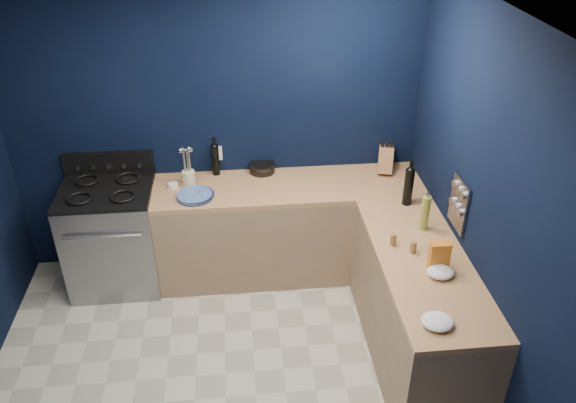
{
  "coord_description": "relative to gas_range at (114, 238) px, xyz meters",
  "views": [
    {
      "loc": [
        0.17,
        -2.81,
        3.34
      ],
      "look_at": [
        0.55,
        1.0,
        1.0
      ],
      "focal_mm": 35.94,
      "sensor_mm": 36.0,
      "label": 1
    }
  ],
  "objects": [
    {
      "name": "backguard",
      "position": [
        0.0,
        0.3,
        0.58
      ],
      "size": [
        0.76,
        0.06,
        0.2
      ],
      "primitive_type": "cube",
      "color": "black",
      "rests_on": "gas_range"
    },
    {
      "name": "lemon_basket",
      "position": [
        1.32,
        0.27,
        0.48
      ],
      "size": [
        0.23,
        0.23,
        0.09
      ],
      "primitive_type": "cylinder",
      "rotation": [
        0.0,
        0.0,
        -0.04
      ],
      "color": "black",
      "rests_on": "top_back"
    },
    {
      "name": "spice_panel",
      "position": [
        2.67,
        -0.87,
        0.72
      ],
      "size": [
        0.02,
        0.28,
        0.38
      ],
      "primitive_type": "cube",
      "color": "gray",
      "rests_on": "wall_right"
    },
    {
      "name": "ramekin",
      "position": [
        0.55,
        0.08,
        0.46
      ],
      "size": [
        0.11,
        0.11,
        0.03
      ],
      "primitive_type": "cylinder",
      "rotation": [
        0.0,
        0.0,
        0.38
      ],
      "color": "white",
      "rests_on": "top_back"
    },
    {
      "name": "cab_back",
      "position": [
        1.53,
        0.02,
        -0.03
      ],
      "size": [
        2.3,
        0.63,
        0.86
      ],
      "primitive_type": "cube",
      "color": "#917559",
      "rests_on": "floor"
    },
    {
      "name": "gas_range",
      "position": [
        0.0,
        0.0,
        0.0
      ],
      "size": [
        0.76,
        0.66,
        0.92
      ],
      "primitive_type": "cube",
      "color": "gray",
      "rests_on": "floor"
    },
    {
      "name": "floor",
      "position": [
        0.93,
        -1.42,
        -0.47
      ],
      "size": [
        3.5,
        3.5,
        0.02
      ],
      "primitive_type": "cube",
      "color": "#B7B3A0",
      "rests_on": "ground"
    },
    {
      "name": "ceiling",
      "position": [
        0.93,
        -1.42,
        2.15
      ],
      "size": [
        3.5,
        3.5,
        0.02
      ],
      "primitive_type": "cube",
      "color": "silver",
      "rests_on": "ground"
    },
    {
      "name": "oven_door",
      "position": [
        0.0,
        -0.32,
        -0.01
      ],
      "size": [
        0.59,
        0.02,
        0.42
      ],
      "primitive_type": "cube",
      "color": "black",
      "rests_on": "gas_range"
    },
    {
      "name": "top_right",
      "position": [
        2.37,
        -1.13,
        0.42
      ],
      "size": [
        0.63,
        1.67,
        0.04
      ],
      "primitive_type": "cube",
      "color": "brown",
      "rests_on": "cab_right"
    },
    {
      "name": "wine_bottle_right",
      "position": [
        2.45,
        -0.39,
        0.59
      ],
      "size": [
        0.1,
        0.1,
        0.31
      ],
      "primitive_type": "cylinder",
      "rotation": [
        0.0,
        0.0,
        0.31
      ],
      "color": "black",
      "rests_on": "top_right"
    },
    {
      "name": "plate_stack",
      "position": [
        0.74,
        -0.12,
        0.46
      ],
      "size": [
        0.32,
        0.32,
        0.04
      ],
      "primitive_type": "cylinder",
      "rotation": [
        0.0,
        0.0,
        0.13
      ],
      "color": "#3F4995",
      "rests_on": "top_back"
    },
    {
      "name": "wine_bottle_back",
      "position": [
        0.91,
        0.27,
        0.58
      ],
      "size": [
        0.09,
        0.09,
        0.27
      ],
      "primitive_type": "cylinder",
      "rotation": [
        0.0,
        0.0,
        0.35
      ],
      "color": "black",
      "rests_on": "top_back"
    },
    {
      "name": "towel_end",
      "position": [
        2.25,
        -1.77,
        0.47
      ],
      "size": [
        0.25,
        0.24,
        0.06
      ],
      "primitive_type": "ellipsoid",
      "rotation": [
        0.0,
        0.0,
        0.39
      ],
      "color": "white",
      "rests_on": "top_right"
    },
    {
      "name": "towel_front",
      "position": [
        2.42,
        -1.31,
        0.47
      ],
      "size": [
        0.19,
        0.16,
        0.06
      ],
      "primitive_type": "ellipsoid",
      "rotation": [
        0.0,
        0.0,
        -0.05
      ],
      "color": "white",
      "rests_on": "top_right"
    },
    {
      "name": "spice_jar_far",
      "position": [
        2.31,
        -1.03,
        0.49
      ],
      "size": [
        0.05,
        0.05,
        0.09
      ],
      "primitive_type": "cylinder",
      "rotation": [
        0.0,
        0.0,
        0.09
      ],
      "color": "olive",
      "rests_on": "top_right"
    },
    {
      "name": "cab_right",
      "position": [
        2.37,
        -1.13,
        -0.03
      ],
      "size": [
        0.63,
        1.67,
        0.86
      ],
      "primitive_type": "cube",
      "color": "#917559",
      "rests_on": "floor"
    },
    {
      "name": "oil_bottle",
      "position": [
        2.47,
        -0.75,
        0.58
      ],
      "size": [
        0.09,
        0.09,
        0.28
      ],
      "primitive_type": "cylinder",
      "rotation": [
        0.0,
        0.0,
        -0.43
      ],
      "color": "olive",
      "rests_on": "top_right"
    },
    {
      "name": "spice_jar_near",
      "position": [
        2.19,
        -0.93,
        0.49
      ],
      "size": [
        0.06,
        0.06,
        0.09
      ],
      "primitive_type": "cylinder",
      "rotation": [
        0.0,
        0.0,
        0.39
      ],
      "color": "olive",
      "rests_on": "top_right"
    },
    {
      "name": "wall_outlet",
      "position": [
        0.93,
        0.32,
        0.62
      ],
      "size": [
        0.09,
        0.02,
        0.13
      ],
      "primitive_type": "cube",
      "color": "white",
      "rests_on": "wall_back"
    },
    {
      "name": "utensil_crock",
      "position": [
        0.69,
        0.09,
        0.51
      ],
      "size": [
        0.12,
        0.12,
        0.13
      ],
      "primitive_type": "cylinder",
      "rotation": [
        0.0,
        0.0,
        -0.13
      ],
      "color": "#EAE9BD",
      "rests_on": "top_back"
    },
    {
      "name": "wall_back",
      "position": [
        0.93,
        0.34,
        0.84
      ],
      "size": [
        3.5,
        0.02,
        2.6
      ],
      "primitive_type": "cube",
      "color": "black",
      "rests_on": "ground"
    },
    {
      "name": "top_back",
      "position": [
        1.53,
        0.02,
        0.42
      ],
      "size": [
        2.3,
        0.63,
        0.04
      ],
      "primitive_type": "cube",
      "color": "brown",
      "rests_on": "cab_back"
    },
    {
      "name": "cooktop",
      "position": [
        0.0,
        0.0,
        0.48
      ],
      "size": [
        0.76,
        0.66,
        0.03
      ],
      "primitive_type": "cube",
      "color": "black",
      "rests_on": "gas_range"
    },
    {
      "name": "crouton_bag",
      "position": [
        2.43,
        -1.22,
        0.54
      ],
      "size": [
        0.14,
        0.07,
        0.2
      ],
      "primitive_type": "cube",
      "rotation": [
        0.0,
        0.0,
        -0.0
      ],
      "color": "#AC1915",
      "rests_on": "top_right"
    },
    {
      "name": "knife_block",
      "position": [
        2.41,
        0.18,
        0.56
      ],
      "size": [
        0.19,
        0.29,
        0.28
      ],
      "primitive_type": "cube",
      "rotation": [
        -0.31,
        0.0,
        -0.26
      ],
      "color": "brown",
      "rests_on": "top_back"
    },
    {
      "name": "wall_right",
      "position": [
        2.69,
        -1.42,
        0.84
      ],
      "size": [
        0.02,
        3.5,
        2.6
      ],
      "primitive_type": "cube",
      "color": "black",
      "rests_on": "ground"
    }
  ]
}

